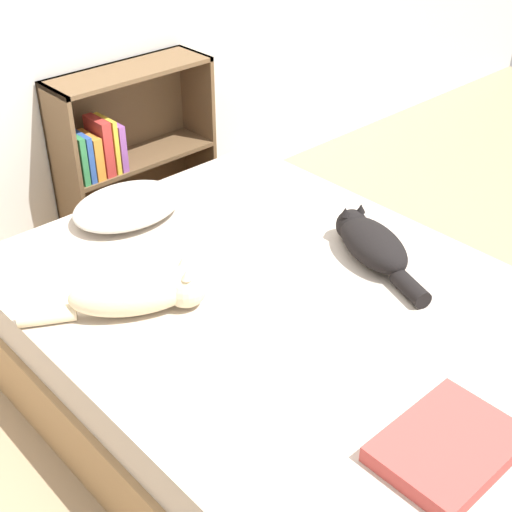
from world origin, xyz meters
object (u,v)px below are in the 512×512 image
object	(u,v)px
bed	(285,352)
pillow	(128,206)
cat_light	(141,292)
bookshelf	(126,153)
cat_dark	(371,243)

from	to	relation	value
bed	pillow	xyz separation A→B (m)	(-0.08, 0.83, 0.28)
pillow	cat_light	size ratio (longest dim) A/B	0.82
bed	pillow	world-z (taller)	pillow
bookshelf	cat_light	bearing A→B (deg)	-121.24
pillow	cat_light	bearing A→B (deg)	-119.88
cat_light	cat_dark	xyz separation A→B (m)	(0.80, -0.31, -0.01)
bed	cat_light	world-z (taller)	cat_light
cat_light	bookshelf	size ratio (longest dim) A/B	0.65
bed	pillow	bearing A→B (deg)	95.52
pillow	cat_light	xyz separation A→B (m)	(-0.31, -0.55, 0.02)
pillow	bookshelf	distance (m)	0.62
cat_dark	bookshelf	bearing A→B (deg)	25.36
cat_dark	bed	bearing A→B (deg)	105.62
cat_dark	bookshelf	xyz separation A→B (m)	(-0.15, 1.37, -0.07)
bed	cat_dark	world-z (taller)	cat_dark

